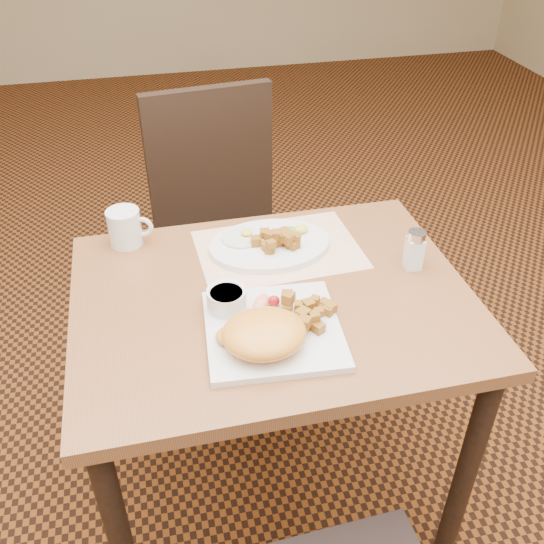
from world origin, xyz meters
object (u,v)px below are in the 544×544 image
Objects in this scene: chair_far at (223,226)px; coffee_mug at (126,227)px; plate_oval at (270,245)px; salt_shaker at (414,249)px; plate_square at (273,330)px; table at (273,331)px.

coffee_mug is (-0.29, -0.37, 0.26)m from chair_far.
salt_shaker is (0.32, -0.15, 0.04)m from plate_oval.
salt_shaker reaches higher than plate_square.
chair_far is at bearing 89.23° from plate_square.
plate_square is at bearing -157.75° from salt_shaker.
coffee_mug reaches higher than plate_oval.
chair_far is at bearing 51.47° from coffee_mug.
plate_square is (-0.03, -0.13, 0.12)m from table.
plate_square is at bearing 82.51° from chair_far.
plate_square is 2.80× the size of salt_shaker.
salt_shaker is at bearing 113.61° from chair_far.
plate_oval is (0.05, -0.48, 0.22)m from chair_far.
plate_oval is (0.03, 0.19, 0.12)m from table.
chair_far is (-0.02, 0.66, -0.10)m from table.
coffee_mug is at bearing 124.18° from plate_square.
coffee_mug is (-0.31, 0.29, 0.16)m from table.
table is 0.17m from plate_square.
coffee_mug is at bearing 44.75° from chair_far.
table is 0.22m from plate_oval.
chair_far reaches higher than salt_shaker.
table is 0.93× the size of chair_far.
salt_shaker is 0.71m from coffee_mug.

